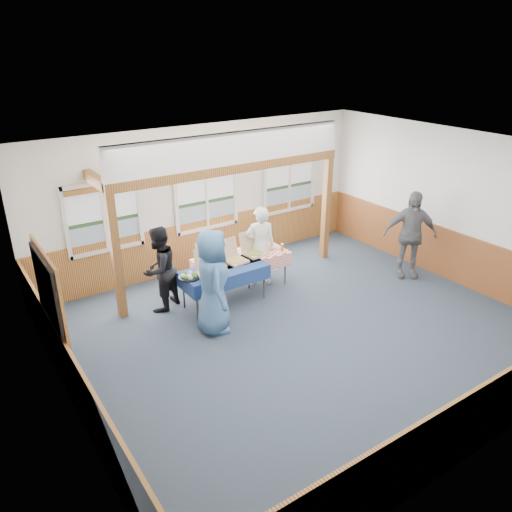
% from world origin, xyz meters
% --- Properties ---
extents(floor, '(8.00, 8.00, 0.00)m').
position_xyz_m(floor, '(0.00, 0.00, 0.00)').
color(floor, '#27323F').
rests_on(floor, ground).
extents(ceiling, '(8.00, 8.00, 0.00)m').
position_xyz_m(ceiling, '(0.00, 0.00, 3.20)').
color(ceiling, white).
rests_on(ceiling, wall_back).
extents(wall_back, '(8.00, 0.00, 8.00)m').
position_xyz_m(wall_back, '(0.00, 3.50, 1.60)').
color(wall_back, silver).
rests_on(wall_back, floor).
extents(wall_front, '(8.00, 0.00, 8.00)m').
position_xyz_m(wall_front, '(0.00, -3.50, 1.60)').
color(wall_front, silver).
rests_on(wall_front, floor).
extents(wall_left, '(0.00, 8.00, 8.00)m').
position_xyz_m(wall_left, '(-4.00, 0.00, 1.60)').
color(wall_left, silver).
rests_on(wall_left, floor).
extents(wall_right, '(0.00, 8.00, 8.00)m').
position_xyz_m(wall_right, '(4.00, 0.00, 1.60)').
color(wall_right, silver).
rests_on(wall_right, floor).
extents(wainscot_back, '(7.98, 0.05, 1.10)m').
position_xyz_m(wainscot_back, '(0.00, 3.48, 0.55)').
color(wainscot_back, brown).
rests_on(wainscot_back, floor).
extents(wainscot_front, '(7.98, 0.05, 1.10)m').
position_xyz_m(wainscot_front, '(0.00, -3.48, 0.55)').
color(wainscot_front, brown).
rests_on(wainscot_front, floor).
extents(wainscot_left, '(0.05, 6.98, 1.10)m').
position_xyz_m(wainscot_left, '(-3.98, 0.00, 0.55)').
color(wainscot_left, brown).
rests_on(wainscot_left, floor).
extents(wainscot_right, '(0.05, 6.98, 1.10)m').
position_xyz_m(wainscot_right, '(3.98, 0.00, 0.55)').
color(wainscot_right, brown).
rests_on(wainscot_right, floor).
extents(cased_opening, '(0.06, 1.30, 2.10)m').
position_xyz_m(cased_opening, '(-3.96, 0.90, 1.05)').
color(cased_opening, '#363636').
rests_on(cased_opening, wall_left).
extents(window_left, '(1.56, 0.10, 1.46)m').
position_xyz_m(window_left, '(-2.30, 3.46, 1.68)').
color(window_left, silver).
rests_on(window_left, wall_back).
extents(window_mid, '(1.56, 0.10, 1.46)m').
position_xyz_m(window_mid, '(0.00, 3.46, 1.68)').
color(window_mid, silver).
rests_on(window_mid, wall_back).
extents(window_right, '(1.56, 0.10, 1.46)m').
position_xyz_m(window_right, '(2.30, 3.46, 1.68)').
color(window_right, silver).
rests_on(window_right, wall_back).
extents(post_left, '(0.15, 0.15, 2.40)m').
position_xyz_m(post_left, '(-2.50, 2.30, 1.20)').
color(post_left, brown).
rests_on(post_left, floor).
extents(post_right, '(0.15, 0.15, 2.40)m').
position_xyz_m(post_right, '(2.50, 2.30, 1.20)').
color(post_right, brown).
rests_on(post_right, floor).
extents(cross_beam, '(5.15, 0.18, 0.18)m').
position_xyz_m(cross_beam, '(0.00, 2.30, 2.49)').
color(cross_beam, brown).
rests_on(cross_beam, post_left).
extents(table_left, '(1.82, 1.21, 0.76)m').
position_xyz_m(table_left, '(-0.64, 1.65, 0.70)').
color(table_left, '#363636').
rests_on(table_left, floor).
extents(table_right, '(2.11, 1.50, 0.76)m').
position_xyz_m(table_right, '(-0.04, 1.98, 0.70)').
color(table_right, '#363636').
rests_on(table_right, floor).
extents(pizza_box_a, '(0.51, 0.58, 0.46)m').
position_xyz_m(pizza_box_a, '(-1.03, 1.54, 0.83)').
color(pizza_box_a, '#D1AA8B').
rests_on(pizza_box_a, table_left).
extents(pizza_box_b, '(0.43, 0.51, 0.43)m').
position_xyz_m(pizza_box_b, '(-0.30, 1.81, 0.82)').
color(pizza_box_b, '#D1AA8B').
rests_on(pizza_box_b, table_left).
extents(pizza_box_c, '(0.46, 0.54, 0.44)m').
position_xyz_m(pizza_box_c, '(-0.79, 1.88, 0.82)').
color(pizza_box_c, '#D1AA8B').
rests_on(pizza_box_c, table_right).
extents(pizza_box_d, '(0.40, 0.48, 0.41)m').
position_xyz_m(pizza_box_d, '(-0.39, 2.17, 0.82)').
color(pizza_box_d, '#D1AA8B').
rests_on(pizza_box_d, table_right).
extents(pizza_box_e, '(0.43, 0.51, 0.44)m').
position_xyz_m(pizza_box_e, '(0.21, 1.90, 0.82)').
color(pizza_box_e, '#D1AA8B').
rests_on(pizza_box_e, table_right).
extents(pizza_box_f, '(0.50, 0.57, 0.44)m').
position_xyz_m(pizza_box_f, '(0.62, 2.12, 0.82)').
color(pizza_box_f, '#D1AA8B').
rests_on(pizza_box_f, table_right).
extents(veggie_tray, '(0.40, 0.40, 0.09)m').
position_xyz_m(veggie_tray, '(-1.39, 1.65, 0.79)').
color(veggie_tray, black).
rests_on(veggie_tray, table_left).
extents(drink_glass, '(0.07, 0.07, 0.15)m').
position_xyz_m(drink_glass, '(0.81, 1.73, 0.83)').
color(drink_glass, '#9B6C19').
rests_on(drink_glass, table_right).
extents(woman_white, '(0.74, 0.62, 1.72)m').
position_xyz_m(woman_white, '(0.42, 1.97, 0.86)').
color(woman_white, silver).
rests_on(woman_white, floor).
extents(woman_black, '(1.02, 0.95, 1.67)m').
position_xyz_m(woman_black, '(-1.76, 2.15, 0.84)').
color(woman_black, black).
rests_on(woman_black, floor).
extents(man_blue, '(0.86, 1.08, 1.91)m').
position_xyz_m(man_blue, '(-1.30, 0.92, 0.96)').
color(man_blue, '#3D6899').
rests_on(man_blue, floor).
extents(person_grey, '(1.18, 1.06, 1.93)m').
position_xyz_m(person_grey, '(3.32, 0.51, 0.97)').
color(person_grey, slate).
rests_on(person_grey, floor).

